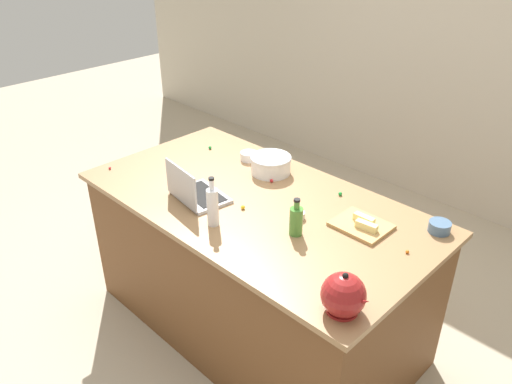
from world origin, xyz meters
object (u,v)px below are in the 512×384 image
Objects in this scene: cutting_board at (361,225)px; ramekin_wide at (249,156)px; laptop at (194,192)px; butter_stick_right at (364,219)px; bottle_olive at (296,220)px; bottle_vinegar at (213,206)px; ramekin_small at (298,215)px; kettle at (344,295)px; ramekin_medium at (440,227)px; mixing_bowl_large at (271,164)px; butter_stick_left at (366,226)px.

ramekin_wide reaches higher than cutting_board.
butter_stick_right is (0.80, 0.43, -0.01)m from laptop.
bottle_vinegar is at bearing -147.28° from bottle_olive.
ramekin_small is 0.73m from ramekin_wide.
kettle is 0.79m from ramekin_medium.
laptop is at bearing -97.60° from mixing_bowl_large.
bottle_vinegar is (0.26, -0.09, 0.06)m from laptop.
butter_stick_left is 1.57× the size of ramekin_small.
laptop is 0.58m from ramekin_small.
bottle_olive is at bearing -122.54° from butter_stick_right.
butter_stick_left is 1.00m from ramekin_wide.
butter_stick_right is at bearing -7.46° from mixing_bowl_large.
ramekin_medium is (1.09, 0.64, -0.02)m from laptop.
bottle_olive is 0.34m from cutting_board.
ramekin_medium is at bearing 3.95° from ramekin_wide.
cutting_board is (-0.29, 0.56, -0.07)m from kettle.
butter_stick_left is at bearing -134.57° from ramekin_medium.
laptop is at bearing 160.57° from bottle_vinegar.
butter_stick_right is at bearing -7.56° from ramekin_wide.
ramekin_medium is at bearing 41.26° from bottle_vinegar.
bottle_vinegar is 0.99× the size of cutting_board.
bottle_olive is 0.35m from butter_stick_left.
kettle is 1.42m from ramekin_wide.
bottle_olive reaches higher than mixing_bowl_large.
ramekin_medium is at bearing 6.46° from mixing_bowl_large.
bottle_vinegar reaches higher than butter_stick_left.
mixing_bowl_large is 2.22× the size of butter_stick_left.
ramekin_wide is (-0.22, 0.03, -0.03)m from mixing_bowl_large.
bottle_vinegar reaches higher than kettle.
butter_stick_left is 1.00× the size of butter_stick_right.
ramekin_small is (-0.08, 0.12, -0.06)m from bottle_olive.
mixing_bowl_large is at bearing 169.69° from butter_stick_left.
laptop is 0.62m from bottle_olive.
bottle_olive is 0.56m from kettle.
butter_stick_left is (0.04, -0.02, 0.03)m from cutting_board.
laptop reaches higher than ramekin_small.
bottle_olive reaches higher than cutting_board.
mixing_bowl_large is at bearing 148.56° from ramekin_small.
butter_stick_right is at bearing 116.85° from kettle.
bottle_olive is at bearing -124.92° from cutting_board.
butter_stick_right is 0.36m from ramekin_medium.
butter_stick_right is 0.33m from ramekin_small.
mixing_bowl_large reaches higher than ramekin_wide.
bottle_vinegar is 0.75m from butter_stick_right.
bottle_vinegar is at bearing -137.28° from cutting_board.
laptop is 3.08× the size of butter_stick_right.
ramekin_medium is (0.29, 0.23, 0.02)m from cutting_board.
cutting_board is at bearing -8.88° from ramekin_wide.
ramekin_wide is at bearing -176.05° from ramekin_medium.
bottle_olive reaches higher than kettle.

